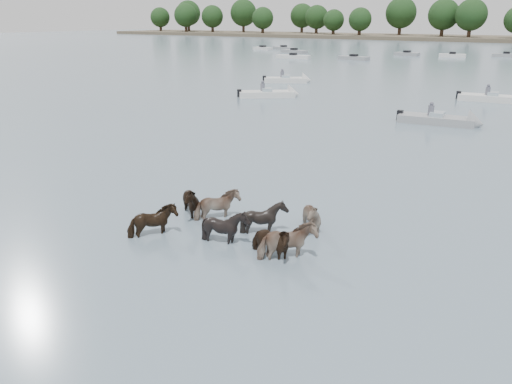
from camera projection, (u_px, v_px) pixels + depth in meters
The scene contains 8 objects.
ground at pixel (199, 237), 15.25m from camera, with size 400.00×400.00×0.00m, color slate.
shoreline at pixel (318, 35), 170.15m from camera, with size 160.00×30.00×1.00m, color #4C4233.
pony_herd at pixel (236, 224), 15.20m from camera, with size 5.99×4.37×1.34m.
motorboat_a at pixel (276, 94), 41.96m from camera, with size 4.92×4.29×1.92m.
motorboat_b at pixel (449, 121), 31.08m from camera, with size 5.20×2.05×1.92m.
motorboat_c at pixel (503, 99), 39.38m from camera, with size 5.69×2.22×1.92m.
motorboat_f at pixel (293, 80), 51.27m from camera, with size 4.88×3.77×1.92m.
treeline at pixel (303, 16), 169.18m from camera, with size 146.44×22.48×12.43m.
Camera 1 is at (9.01, -10.82, 6.24)m, focal length 35.75 mm.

